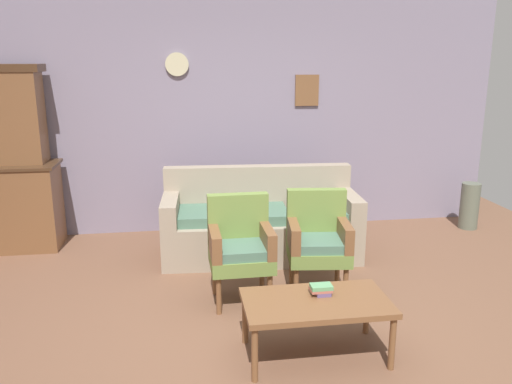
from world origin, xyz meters
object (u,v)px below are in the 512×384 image
(floral_couch, at_px, (260,225))
(book_stack_on_table, at_px, (321,289))
(armchair_near_cabinet, at_px, (240,244))
(coffee_table, at_px, (316,306))
(floor_vase_by_wall, at_px, (469,206))
(side_cabinet, at_px, (6,207))
(armchair_by_doorway, at_px, (318,238))

(floral_couch, height_order, book_stack_on_table, floral_couch)
(armchair_near_cabinet, xyz_separation_m, coffee_table, (0.41, -0.95, -0.12))
(floor_vase_by_wall, bearing_deg, floral_couch, -169.43)
(side_cabinet, bearing_deg, armchair_near_cabinet, -34.67)
(floral_couch, bearing_deg, floor_vase_by_wall, 10.57)
(floral_couch, distance_m, book_stack_on_table, 1.91)
(armchair_near_cabinet, relative_size, coffee_table, 0.90)
(floral_couch, xyz_separation_m, book_stack_on_table, (0.13, -1.91, 0.14))
(coffee_table, relative_size, book_stack_on_table, 6.63)
(side_cabinet, xyz_separation_m, coffee_table, (2.76, -2.57, -0.09))
(floral_couch, relative_size, floor_vase_by_wall, 3.64)
(coffee_table, bearing_deg, book_stack_on_table, 53.51)
(side_cabinet, height_order, floor_vase_by_wall, side_cabinet)
(coffee_table, distance_m, floor_vase_by_wall, 3.57)
(armchair_near_cabinet, bearing_deg, coffee_table, -66.75)
(side_cabinet, xyz_separation_m, book_stack_on_table, (2.81, -2.50, -0.00))
(coffee_table, height_order, floor_vase_by_wall, floor_vase_by_wall)
(floral_couch, relative_size, armchair_near_cabinet, 2.27)
(armchair_by_doorway, bearing_deg, armchair_near_cabinet, -174.81)
(book_stack_on_table, xyz_separation_m, floor_vase_by_wall, (2.52, 2.40, -0.18))
(armchair_near_cabinet, xyz_separation_m, armchair_by_doorway, (0.69, 0.06, 0.00))
(book_stack_on_table, bearing_deg, coffee_table, -126.49)
(side_cabinet, relative_size, floral_couch, 0.57)
(armchair_by_doorway, xyz_separation_m, coffee_table, (-0.28, -1.01, -0.12))
(side_cabinet, height_order, armchair_near_cabinet, side_cabinet)
(side_cabinet, xyz_separation_m, floor_vase_by_wall, (5.33, -0.10, -0.19))
(book_stack_on_table, bearing_deg, armchair_near_cabinet, 117.93)
(coffee_table, bearing_deg, floral_couch, 92.17)
(armchair_by_doorway, bearing_deg, floral_couch, 110.14)
(floral_couch, relative_size, book_stack_on_table, 13.53)
(coffee_table, bearing_deg, floor_vase_by_wall, 43.88)
(floor_vase_by_wall, bearing_deg, coffee_table, -136.12)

